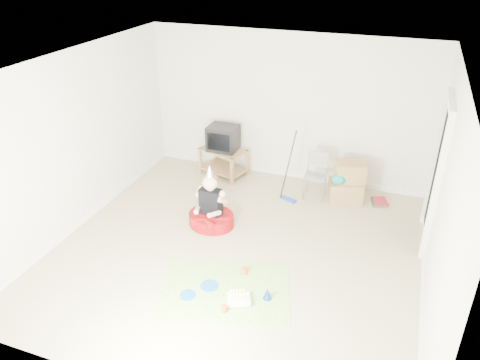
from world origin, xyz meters
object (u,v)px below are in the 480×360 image
(crt_tv, at_px, (223,138))
(seated_woman, at_px, (211,212))
(tv_stand, at_px, (223,160))
(folding_chair, at_px, (315,176))
(birthday_cake, at_px, (239,300))
(cardboard_boxes, at_px, (347,182))

(crt_tv, xyz_separation_m, seated_woman, (0.47, -1.67, -0.51))
(tv_stand, relative_size, crt_tv, 1.77)
(crt_tv, distance_m, folding_chair, 1.81)
(birthday_cake, bearing_deg, tv_stand, 115.01)
(folding_chair, bearing_deg, birthday_cake, -95.93)
(tv_stand, bearing_deg, birthday_cake, -64.99)
(crt_tv, height_order, cardboard_boxes, crt_tv)
(crt_tv, bearing_deg, cardboard_boxes, -4.17)
(folding_chair, height_order, birthday_cake, folding_chair)
(crt_tv, relative_size, birthday_cake, 1.53)
(seated_woman, distance_m, birthday_cake, 1.78)
(tv_stand, xyz_separation_m, birthday_cake, (1.46, -3.14, -0.26))
(folding_chair, xyz_separation_m, cardboard_boxes, (0.52, 0.08, -0.06))
(tv_stand, distance_m, cardboard_boxes, 2.29)
(crt_tv, xyz_separation_m, folding_chair, (1.76, -0.25, -0.34))
(tv_stand, bearing_deg, seated_woman, -74.25)
(birthday_cake, bearing_deg, cardboard_boxes, 74.56)
(folding_chair, distance_m, seated_woman, 1.92)
(cardboard_boxes, distance_m, birthday_cake, 3.08)
(birthday_cake, bearing_deg, crt_tv, 115.01)
(birthday_cake, bearing_deg, folding_chair, 84.07)
(tv_stand, xyz_separation_m, crt_tv, (0.00, -0.00, 0.43))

